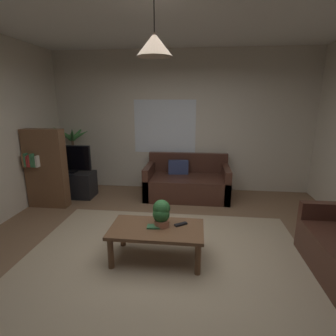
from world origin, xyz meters
TOP-DOWN VIEW (x-y plane):
  - floor at (0.00, 0.00)m, footprint 5.32×5.22m
  - rug at (0.00, -0.20)m, footprint 3.46×2.87m
  - wall_back at (0.00, 2.64)m, footprint 5.44×0.06m
  - window_pane at (-0.33, 2.61)m, footprint 1.29×0.01m
  - couch_under_window at (0.17, 2.11)m, footprint 1.62×0.88m
  - coffee_table at (-0.09, -0.08)m, footprint 1.11×0.61m
  - book_on_table_0 at (-0.13, -0.08)m, footprint 0.16×0.12m
  - remote_on_table_0 at (0.19, 0.02)m, footprint 0.16×0.13m
  - potted_plant_on_table at (-0.04, -0.01)m, footprint 0.21×0.23m
  - tv_stand at (-2.11, 1.86)m, footprint 0.90×0.44m
  - tv at (-2.11, 1.84)m, footprint 0.87×0.16m
  - potted_palm_corner at (-2.29, 2.40)m, footprint 0.78×0.76m
  - bookshelf_corner at (-2.30, 1.33)m, footprint 0.70×0.31m
  - pendant_lamp at (-0.09, -0.08)m, footprint 0.36×0.36m

SIDE VIEW (x-z plane):
  - floor at x=0.00m, z-range -0.02..0.00m
  - rug at x=0.00m, z-range 0.00..0.01m
  - tv_stand at x=-2.11m, z-range 0.00..0.50m
  - couch_under_window at x=0.17m, z-range -0.14..0.68m
  - coffee_table at x=-0.09m, z-range 0.14..0.56m
  - book_on_table_0 at x=-0.13m, z-range 0.41..0.43m
  - remote_on_table_0 at x=0.19m, z-range 0.41..0.44m
  - potted_plant_on_table at x=-0.04m, z-range 0.42..0.74m
  - potted_palm_corner at x=-2.29m, z-range -0.08..1.34m
  - bookshelf_corner at x=-2.30m, z-range 0.01..1.41m
  - tv at x=-2.11m, z-range 0.51..1.05m
  - window_pane at x=-0.33m, z-range 0.79..1.89m
  - wall_back at x=0.00m, z-range 0.00..2.86m
  - pendant_lamp at x=-0.09m, z-range 2.14..2.69m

